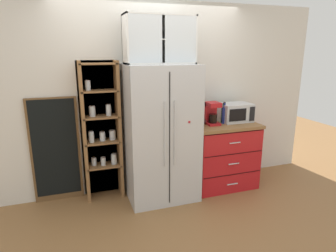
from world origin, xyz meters
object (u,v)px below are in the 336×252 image
mug_charcoal (202,122)px  refrigerator (161,133)px  microwave (235,112)px  coffee_maker (212,113)px  bottle_green (223,114)px  bottle_cobalt (224,114)px  chalkboard_menu (56,150)px

mug_charcoal → refrigerator: bearing=-176.7°
microwave → coffee_maker: 0.40m
refrigerator → mug_charcoal: 0.60m
bottle_green → mug_charcoal: bearing=-176.9°
bottle_cobalt → coffee_maker: bearing=175.3°
coffee_maker → bottle_cobalt: 0.18m
microwave → bottle_green: size_ratio=1.54×
bottle_cobalt → chalkboard_menu: bearing=172.3°
refrigerator → mug_charcoal: (0.59, 0.03, 0.10)m
bottle_green → coffee_maker: bearing=-175.8°
bottle_green → bottle_cobalt: 0.03m
bottle_cobalt → refrigerator: bearing=-178.5°
microwave → bottle_cobalt: bottle_cobalt is taller
microwave → chalkboard_menu: 2.49m
microwave → bottle_cobalt: bearing=-165.0°
refrigerator → microwave: 1.16m
refrigerator → coffee_maker: refrigerator is taller
microwave → mug_charcoal: microwave is taller
coffee_maker → mug_charcoal: bearing=-178.2°
bottle_green → bottle_cobalt: size_ratio=0.95×
bottle_cobalt → chalkboard_menu: (-2.23, 0.30, -0.38)m
refrigerator → bottle_green: bearing=3.2°
refrigerator → coffee_maker: 0.78m
microwave → mug_charcoal: (-0.55, -0.05, -0.08)m
mug_charcoal → bottle_cobalt: (0.34, -0.01, 0.09)m
mug_charcoal → bottle_cobalt: size_ratio=0.37×
bottle_green → chalkboard_menu: bearing=173.0°
mug_charcoal → chalkboard_menu: chalkboard_menu is taller
mug_charcoal → bottle_cobalt: 0.35m
microwave → bottle_green: 0.21m
refrigerator → bottle_cobalt: refrigerator is taller
mug_charcoal → bottle_cobalt: bottle_cobalt is taller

